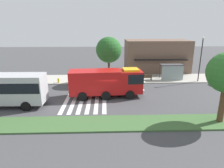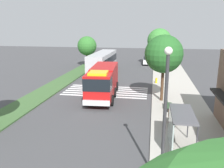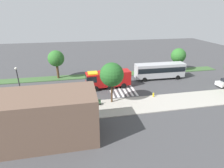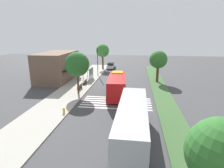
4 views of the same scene
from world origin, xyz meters
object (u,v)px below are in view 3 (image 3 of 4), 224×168
object	(u,v)px
median_tree_far_west	(178,56)
bench_west_of_shelter	(96,102)
fire_truck	(107,79)
street_lamp	(20,86)
median_tree_west	(56,59)
fire_hydrant	(153,95)
bus_stop_shelter	(48,100)
bench_near_shelter	(75,104)
transit_bus	(160,70)
sidewalk_tree_west	(112,75)

from	to	relation	value
median_tree_far_west	bench_west_of_shelter	bearing A→B (deg)	32.30
fire_truck	street_lamp	distance (m)	15.62
median_tree_west	fire_hydrant	distance (m)	22.50
bus_stop_shelter	median_tree_far_west	size ratio (longest dim) A/B	0.61
street_lamp	fire_hydrant	size ratio (longest dim) A/B	9.79
bench_near_shelter	bench_west_of_shelter	xyz separation A→B (m)	(-3.37, 0.00, 0.00)
fire_truck	median_tree_west	bearing A→B (deg)	-39.63
bench_west_of_shelter	bench_near_shelter	bearing A→B (deg)	0.00
bus_stop_shelter	bench_west_of_shelter	bearing A→B (deg)	-179.87
bus_stop_shelter	street_lamp	size ratio (longest dim) A/B	0.51
transit_bus	street_lamp	world-z (taller)	street_lamp
bench_near_shelter	median_tree_far_west	world-z (taller)	median_tree_far_west
bench_near_shelter	median_tree_far_west	distance (m)	29.85
fire_truck	transit_bus	world-z (taller)	transit_bus
bench_near_shelter	median_tree_west	size ratio (longest dim) A/B	0.25
bus_stop_shelter	street_lamp	world-z (taller)	street_lamp
street_lamp	median_tree_west	size ratio (longest dim) A/B	1.07
median_tree_west	bench_west_of_shelter	bearing A→B (deg)	116.76
sidewalk_tree_west	fire_hydrant	xyz separation A→B (m)	(-7.75, -0.50, -4.55)
bench_near_shelter	median_tree_west	world-z (taller)	median_tree_west
transit_bus	sidewalk_tree_west	size ratio (longest dim) A/B	1.65
bench_near_shelter	sidewalk_tree_west	xyz separation A→B (m)	(-6.11, -0.57, 4.45)
median_tree_far_west	transit_bus	bearing A→B (deg)	33.21
transit_bus	median_tree_far_west	bearing A→B (deg)	34.09
transit_bus	bus_stop_shelter	size ratio (longest dim) A/B	3.24
bench_near_shelter	bench_west_of_shelter	size ratio (longest dim) A/B	1.00
bench_west_of_shelter	median_tree_west	bearing A→B (deg)	-63.24
fire_truck	bus_stop_shelter	world-z (taller)	fire_truck
fire_truck	bus_stop_shelter	distance (m)	12.48
sidewalk_tree_west	bench_near_shelter	bearing A→B (deg)	5.34
transit_bus	street_lamp	bearing A→B (deg)	-161.12
bus_stop_shelter	sidewalk_tree_west	xyz separation A→B (m)	(-10.11, -0.59, 3.16)
median_tree_west	transit_bus	bearing A→B (deg)	168.63
bench_west_of_shelter	median_tree_far_west	size ratio (longest dim) A/B	0.28
fire_truck	bench_west_of_shelter	world-z (taller)	fire_truck
sidewalk_tree_west	fire_hydrant	distance (m)	9.01
bench_west_of_shelter	street_lamp	bearing A→B (deg)	-4.92
bench_west_of_shelter	street_lamp	xyz separation A→B (m)	(11.29, -0.97, 3.55)
fire_truck	median_tree_west	xyz separation A→B (m)	(10.17, -7.31, 2.72)
transit_bus	bench_west_of_shelter	distance (m)	18.45
fire_truck	transit_bus	size ratio (longest dim) A/B	0.81
bench_west_of_shelter	median_tree_far_west	world-z (taller)	median_tree_far_west
street_lamp	median_tree_far_west	world-z (taller)	street_lamp
sidewalk_tree_west	median_tree_far_west	distance (m)	24.17
bus_stop_shelter	median_tree_far_west	bearing A→B (deg)	-154.48
fire_hydrant	transit_bus	bearing A→B (deg)	-120.59
bench_west_of_shelter	median_tree_west	xyz separation A→B (m)	(7.21, -14.30, 4.09)
fire_truck	sidewalk_tree_west	size ratio (longest dim) A/B	1.35
sidewalk_tree_west	median_tree_west	bearing A→B (deg)	-54.04
bench_near_shelter	street_lamp	bearing A→B (deg)	-6.99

